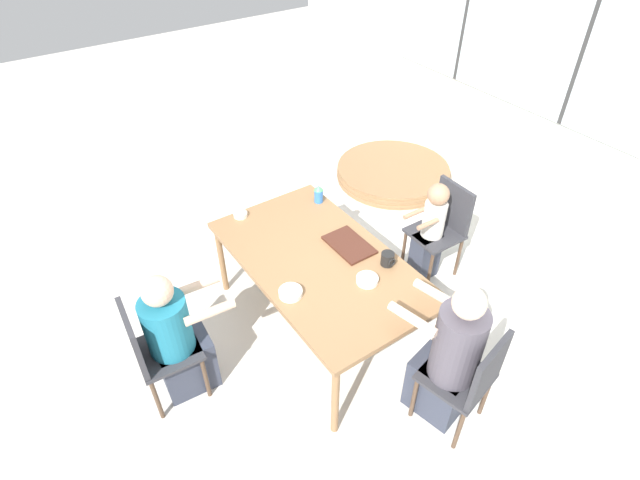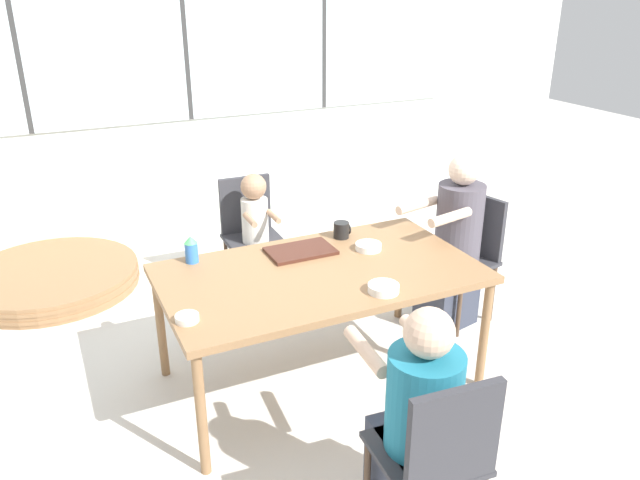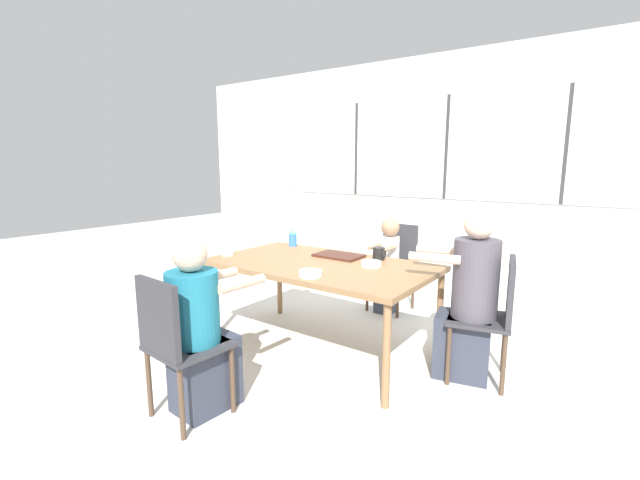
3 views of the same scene
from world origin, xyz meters
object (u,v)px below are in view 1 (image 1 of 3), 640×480
object	(u,v)px
chair_for_man_blue_shirt	(471,377)
sippy_cup	(319,194)
chair_for_toddler	(444,222)
bowl_white_shallow	(240,215)
coffee_mug	(388,259)
person_woman_green_shirt	(177,341)
folded_table_stack	(393,173)
person_man_blue_shirt	(449,360)
bowl_cereal	(367,280)
bowl_fruit	(291,293)
chair_for_woman_green_shirt	(151,347)
person_toddler	(430,233)

from	to	relation	value
chair_for_man_blue_shirt	sippy_cup	xyz separation A→B (m)	(-1.85, 0.13, 0.28)
chair_for_toddler	bowl_white_shallow	bearing A→B (deg)	62.72
coffee_mug	sippy_cup	bearing A→B (deg)	177.68
person_woman_green_shirt	sippy_cup	size ratio (longest dim) A/B	6.80
bowl_white_shallow	folded_table_stack	bearing A→B (deg)	104.25
person_man_blue_shirt	bowl_cereal	bearing A→B (deg)	86.02
bowl_white_shallow	bowl_fruit	size ratio (longest dim) A/B	0.69
sippy_cup	bowl_cereal	size ratio (longest dim) A/B	1.02
chair_for_man_blue_shirt	person_man_blue_shirt	world-z (taller)	person_man_blue_shirt
bowl_white_shallow	bowl_cereal	bearing A→B (deg)	17.37
chair_for_woman_green_shirt	bowl_cereal	bearing A→B (deg)	75.67
chair_for_man_blue_shirt	sippy_cup	world-z (taller)	sippy_cup
person_man_blue_shirt	bowl_cereal	world-z (taller)	person_man_blue_shirt
chair_for_man_blue_shirt	bowl_cereal	distance (m)	0.90
bowl_fruit	coffee_mug	bearing A→B (deg)	79.60
folded_table_stack	bowl_fruit	bearing A→B (deg)	-56.54
chair_for_woman_green_shirt	chair_for_man_blue_shirt	xyz separation A→B (m)	(1.34, 1.55, 0.00)
person_toddler	bowl_white_shallow	xyz separation A→B (m)	(-0.82, -1.35, 0.27)
chair_for_toddler	person_toddler	world-z (taller)	person_toddler
bowl_white_shallow	coffee_mug	bearing A→B (deg)	28.28
person_toddler	chair_for_woman_green_shirt	bearing A→B (deg)	88.46
person_woman_green_shirt	sippy_cup	world-z (taller)	person_woman_green_shirt
coffee_mug	bowl_white_shallow	xyz separation A→B (m)	(-1.11, -0.60, -0.03)
sippy_cup	bowl_cereal	world-z (taller)	sippy_cup
chair_for_toddler	bowl_fruit	world-z (taller)	chair_for_toddler
person_toddler	bowl_white_shallow	size ratio (longest dim) A/B	8.49
folded_table_stack	person_man_blue_shirt	bearing A→B (deg)	-35.15
person_man_blue_shirt	bowl_cereal	distance (m)	0.74
chair_for_toddler	sippy_cup	bearing A→B (deg)	55.26
chair_for_woman_green_shirt	chair_for_toddler	bearing A→B (deg)	91.45
bowl_cereal	bowl_fruit	size ratio (longest dim) A/B	0.95
bowl_white_shallow	folded_table_stack	xyz separation A→B (m)	(-0.55, 2.18, -0.66)
chair_for_woman_green_shirt	bowl_fruit	bearing A→B (deg)	77.09
person_man_blue_shirt	bowl_white_shallow	xyz separation A→B (m)	(-1.88, -0.47, 0.20)
bowl_white_shallow	bowl_fruit	xyz separation A→B (m)	(0.98, -0.13, 0.00)
person_man_blue_shirt	folded_table_stack	xyz separation A→B (m)	(-2.43, 1.71, -0.46)
chair_for_toddler	bowl_fruit	bearing A→B (deg)	96.74
coffee_mug	person_man_blue_shirt	bearing A→B (deg)	-9.40
person_toddler	bowl_fruit	xyz separation A→B (m)	(0.16, -1.49, 0.27)
chair_for_man_blue_shirt	coffee_mug	distance (m)	0.96
bowl_white_shallow	bowl_cereal	size ratio (longest dim) A/B	0.73
sippy_cup	chair_for_toddler	bearing A→B (deg)	53.89
coffee_mug	person_toddler	bearing A→B (deg)	111.17
chair_for_man_blue_shirt	person_man_blue_shirt	size ratio (longest dim) A/B	0.73
person_woman_green_shirt	bowl_white_shallow	size ratio (longest dim) A/B	9.58
coffee_mug	bowl_fruit	xyz separation A→B (m)	(-0.13, -0.73, -0.03)
folded_table_stack	chair_for_man_blue_shirt	bearing A→B (deg)	-32.91
chair_for_man_blue_shirt	person_toddler	distance (m)	1.48
coffee_mug	bowl_cereal	bearing A→B (deg)	-75.76
chair_for_man_blue_shirt	person_man_blue_shirt	distance (m)	0.16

